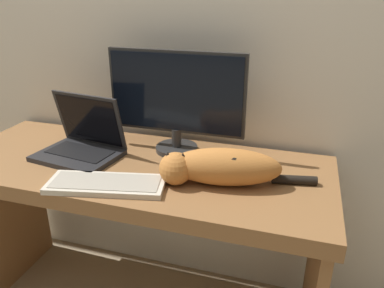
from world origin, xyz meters
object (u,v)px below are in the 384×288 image
laptop (82,144)px  external_keyboard (106,184)px  monitor (176,100)px  cat (219,166)px

laptop → external_keyboard: 0.31m
monitor → external_keyboard: size_ratio=1.33×
monitor → cat: 0.37m
monitor → external_keyboard: 0.45m
laptop → external_keyboard: (0.22, -0.21, -0.04)m
monitor → external_keyboard: bearing=-109.7°
laptop → external_keyboard: bearing=-34.5°
monitor → cat: (0.23, -0.23, -0.16)m
external_keyboard → monitor: bearing=58.4°
external_keyboard → cat: cat is taller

